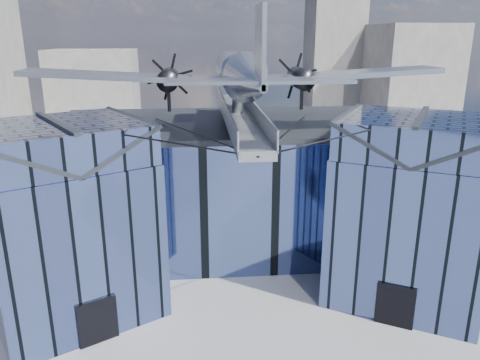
{
  "coord_description": "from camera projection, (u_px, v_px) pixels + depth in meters",
  "views": [
    {
      "loc": [
        -2.69,
        -27.37,
        16.41
      ],
      "look_at": [
        0.0,
        2.0,
        7.2
      ],
      "focal_mm": 35.0,
      "sensor_mm": 36.0,
      "label": 1
    }
  ],
  "objects": [
    {
      "name": "ground_plane",
      "position": [
        243.0,
        292.0,
        31.14
      ],
      "size": [
        120.0,
        120.0,
        0.0
      ],
      "primitive_type": "plane",
      "color": "gray"
    },
    {
      "name": "museum",
      "position": [
        235.0,
        186.0,
        35.02
      ],
      "size": [
        32.88,
        24.5,
        17.6
      ],
      "color": "#465990",
      "rests_on": "ground"
    },
    {
      "name": "bg_towers",
      "position": [
        222.0,
        75.0,
        76.27
      ],
      "size": [
        77.0,
        24.5,
        26.0
      ],
      "color": "gray",
      "rests_on": "ground"
    }
  ]
}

